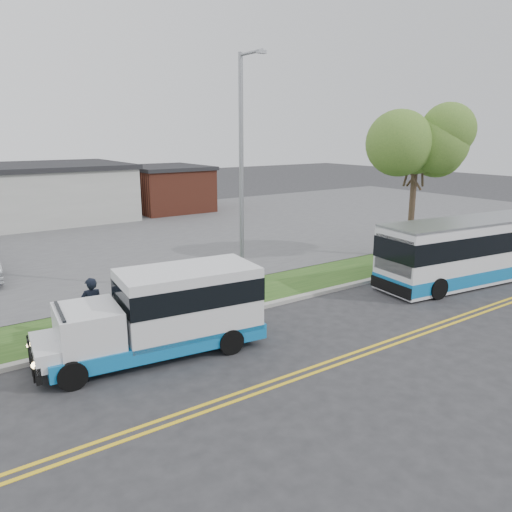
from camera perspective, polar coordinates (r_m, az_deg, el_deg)
ground at (r=17.32m, az=-4.80°, el=-8.80°), size 140.00×140.00×0.00m
lane_line_north at (r=14.42m, az=3.16°, el=-13.66°), size 70.00×0.12×0.01m
lane_line_south at (r=14.22m, az=3.93°, el=-14.11°), size 70.00×0.12×0.01m
curb at (r=18.18m, az=-6.57°, el=-7.45°), size 80.00×0.30×0.15m
verge at (r=19.70m, az=-9.09°, el=-5.90°), size 80.00×3.30×0.10m
parking_lot at (r=32.55m, az=-20.09°, el=1.35°), size 80.00×25.00×0.10m
brick_wing at (r=44.17m, az=-10.18°, el=7.62°), size 6.30×7.30×3.90m
tree_east at (r=27.68m, az=17.91°, el=12.32°), size 5.20×5.20×8.33m
streetlight_near at (r=19.93m, az=-1.57°, el=9.78°), size 0.35×1.53×9.50m
shuttle_bus at (r=15.62m, az=-10.02°, el=-6.04°), size 7.04×2.98×2.62m
transit_bus at (r=25.01m, az=24.02°, el=0.69°), size 10.64×3.63×2.89m
pedestrian at (r=17.30m, az=-18.22°, el=-5.58°), size 0.77×0.54×2.01m
grocery_bag_left at (r=17.29m, az=-18.72°, el=-8.63°), size 0.32×0.32×0.32m
grocery_bag_right at (r=17.89m, az=-17.33°, el=-7.75°), size 0.32×0.32×0.32m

